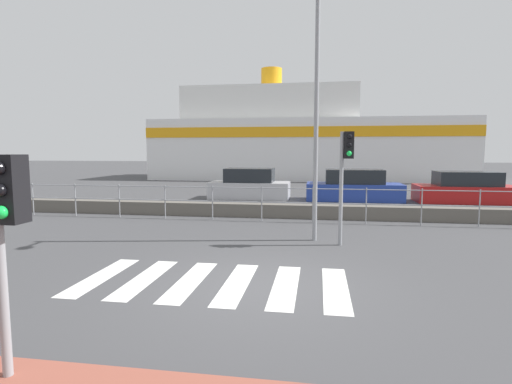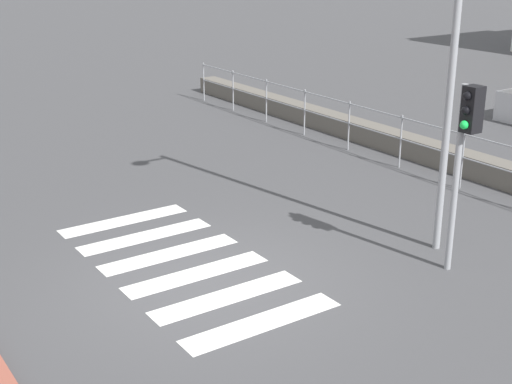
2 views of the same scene
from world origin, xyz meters
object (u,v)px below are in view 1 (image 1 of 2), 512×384
Objects in this scene: traffic_light_far at (346,162)px; parked_car_red at (466,189)px; streetlamp at (317,90)px; parked_car_blue at (354,187)px; ferry_boat at (299,141)px; parked_car_silver at (250,186)px.

parked_car_red is (6.22, 9.65, -1.52)m from traffic_light_far.
parked_car_blue is (1.83, 9.33, -3.38)m from streetlamp.
parked_car_red is (6.99, 9.33, -3.41)m from streetlamp.
streetlamp is at bearing -86.29° from ferry_boat.
parked_car_blue is 1.01× the size of parked_car_red.
traffic_light_far is 0.11× the size of ferry_boat.
traffic_light_far is at bearing -22.83° from streetlamp.
parked_car_silver is (-4.14, 9.65, -1.49)m from traffic_light_far.
traffic_light_far is 25.01m from ferry_boat.
parked_car_silver is (-1.79, -15.22, -2.62)m from ferry_boat.
parked_car_red is at bearing -0.00° from parked_car_blue.
parked_car_blue is at bearing 0.00° from parked_car_silver.
parked_car_silver reaches higher than parked_car_red.
ferry_boat is 17.67m from parked_car_red.
ferry_boat reaches higher than parked_car_blue.
parked_car_silver is at bearing 109.92° from streetlamp.
ferry_boat is at bearing 93.71° from streetlamp.
ferry_boat is 6.38× the size of parked_car_silver.
parked_car_silver is 5.21m from parked_car_blue.
parked_car_silver is 10.37m from parked_car_red.
streetlamp is at bearing -70.08° from parked_car_silver.
ferry_boat is (-2.36, 24.87, 1.13)m from traffic_light_far.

